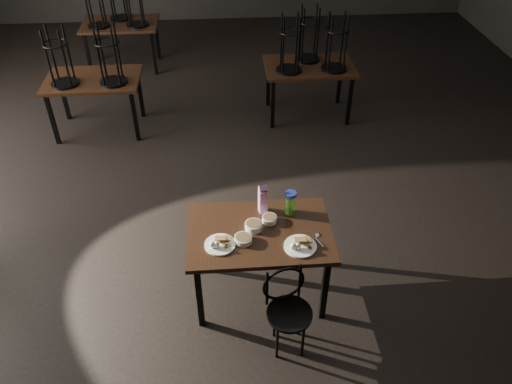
{
  "coord_description": "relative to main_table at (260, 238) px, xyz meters",
  "views": [
    {
      "loc": [
        -0.07,
        -4.32,
        3.56
      ],
      "look_at": [
        0.18,
        -0.9,
        0.85
      ],
      "focal_mm": 35.0,
      "sensor_mm": 36.0,
      "label": 1
    }
  ],
  "objects": [
    {
      "name": "spoon",
      "position": [
        0.47,
        -0.09,
        0.08
      ],
      "size": [
        0.05,
        0.18,
        0.01
      ],
      "color": "silver",
      "rests_on": "main_table"
    },
    {
      "name": "bowl_near",
      "position": [
        -0.05,
        0.04,
        0.11
      ],
      "size": [
        0.15,
        0.15,
        0.06
      ],
      "color": "white",
      "rests_on": "main_table"
    },
    {
      "name": "bg_table_left",
      "position": [
        -1.91,
        2.99,
        0.08
      ],
      "size": [
        1.2,
        0.8,
        1.48
      ],
      "color": "black",
      "rests_on": "ground"
    },
    {
      "name": "bg_table_far",
      "position": [
        -1.83,
        5.03,
        0.11
      ],
      "size": [
        1.2,
        0.8,
        1.48
      ],
      "color": "black",
      "rests_on": "ground"
    },
    {
      "name": "bentwood_chair",
      "position": [
        0.17,
        -0.53,
        -0.22
      ],
      "size": [
        0.39,
        0.38,
        0.76
      ],
      "rotation": [
        0.0,
        0.0,
        0.23
      ],
      "color": "black",
      "rests_on": "ground"
    },
    {
      "name": "bowl_big",
      "position": [
        -0.14,
        -0.11,
        0.11
      ],
      "size": [
        0.14,
        0.14,
        0.05
      ],
      "color": "white",
      "rests_on": "main_table"
    },
    {
      "name": "plate_left",
      "position": [
        -0.33,
        -0.14,
        0.1
      ],
      "size": [
        0.25,
        0.25,
        0.08
      ],
      "color": "white",
      "rests_on": "main_table"
    },
    {
      "name": "main_table",
      "position": [
        0.0,
        0.0,
        0.0
      ],
      "size": [
        1.2,
        0.8,
        0.75
      ],
      "color": "black",
      "rests_on": "ground"
    },
    {
      "name": "bg_table_right",
      "position": [
        0.94,
        3.2,
        0.11
      ],
      "size": [
        1.2,
        0.8,
        1.48
      ],
      "color": "black",
      "rests_on": "ground"
    },
    {
      "name": "water_bottle",
      "position": [
        0.28,
        0.22,
        0.19
      ],
      "size": [
        0.13,
        0.13,
        0.22
      ],
      "color": "#6BDC40",
      "rests_on": "main_table"
    },
    {
      "name": "bowl_far",
      "position": [
        0.09,
        0.12,
        0.11
      ],
      "size": [
        0.13,
        0.13,
        0.05
      ],
      "color": "white",
      "rests_on": "main_table"
    },
    {
      "name": "plate_right",
      "position": [
        0.31,
        -0.21,
        0.1
      ],
      "size": [
        0.26,
        0.26,
        0.09
      ],
      "color": "white",
      "rests_on": "main_table"
    },
    {
      "name": "juice_carton",
      "position": [
        0.05,
        0.25,
        0.21
      ],
      "size": [
        0.08,
        0.08,
        0.28
      ],
      "color": "#911A74",
      "rests_on": "main_table"
    }
  ]
}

